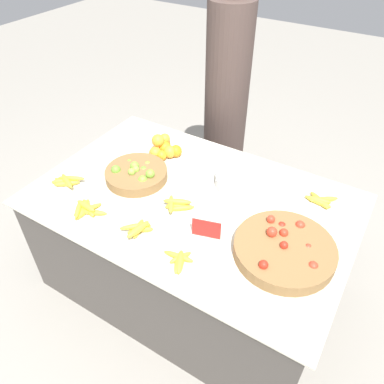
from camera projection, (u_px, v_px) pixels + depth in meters
ground_plane at (192, 279)px, 2.55m from camera, size 12.00×12.00×0.00m
market_table at (192, 243)px, 2.31m from camera, size 1.75×1.14×0.73m
lime_bowl at (136, 174)px, 2.20m from camera, size 0.36×0.36×0.10m
tomato_basket at (284, 249)px, 1.75m from camera, size 0.48×0.48×0.11m
orange_pile at (164, 147)px, 2.38m from camera, size 0.21×0.21×0.14m
metal_bowl at (244, 180)px, 2.15m from camera, size 0.33×0.33×0.07m
price_sign at (206, 229)px, 1.82m from camera, size 0.14×0.05×0.11m
banana_bunch_front_right at (177, 205)px, 2.00m from camera, size 0.17×0.14×0.06m
banana_bunch_middle_right at (320, 200)px, 2.04m from camera, size 0.17×0.14×0.04m
banana_bunch_middle_left at (179, 260)px, 1.72m from camera, size 0.15×0.15×0.04m
banana_bunch_front_left at (138, 229)px, 1.86m from camera, size 0.15×0.17×0.06m
banana_bunch_front_center at (66, 181)px, 2.16m from camera, size 0.18×0.14×0.06m
banana_bunch_back_center at (86, 209)px, 1.98m from camera, size 0.19×0.18×0.06m
vendor_person at (226, 107)px, 2.78m from camera, size 0.32×0.32×1.70m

